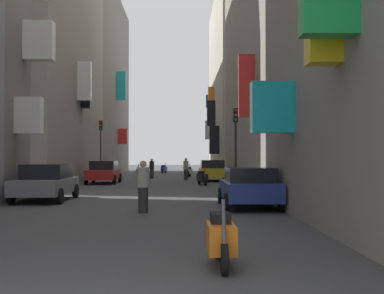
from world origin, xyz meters
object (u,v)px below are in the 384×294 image
Objects in this scene: parked_car_red at (104,172)px; traffic_light_far_corner at (101,139)px; scooter_black at (202,177)px; scooter_white at (189,171)px; pedestrian_near_left at (143,187)px; parked_car_yellow at (212,170)px; scooter_silver at (139,172)px; pedestrian_near_right at (186,169)px; scooter_orange at (221,238)px; traffic_light_near_corner at (236,134)px; parked_car_blue at (249,186)px; scooter_blue at (164,169)px; parked_car_grey at (46,182)px; pedestrian_crossing at (152,169)px.

parked_car_red is 6.57m from traffic_light_far_corner.
scooter_black and scooter_white have the same top height.
pedestrian_near_left is at bearing -93.67° from scooter_white.
parked_car_yellow is 2.39× the size of scooter_silver.
pedestrian_near_right reaches higher than parked_car_yellow.
traffic_light_near_corner is at bearing 83.50° from scooter_orange.
parked_car_red is 17.80m from parked_car_blue.
parked_car_blue is at bearing -89.32° from parked_car_yellow.
parked_car_yellow is 9.27m from traffic_light_far_corner.
traffic_light_far_corner reaches higher than scooter_white.
pedestrian_near_left is at bearing -156.54° from parked_car_blue.
scooter_black is 1.17× the size of pedestrian_near_left.
scooter_blue is 10.24m from scooter_silver.
traffic_light_near_corner is 15.49m from traffic_light_far_corner.
parked_car_blue reaches higher than scooter_white.
parked_car_yellow is 17.08m from scooter_blue.
pedestrian_near_right reaches higher than scooter_blue.
pedestrian_near_right is (1.49, 22.42, -0.00)m from pedestrian_near_left.
pedestrian_near_left is at bearing -99.20° from parked_car_yellow.
parked_car_red reaches higher than parked_car_blue.
parked_car_yellow is 8.71m from scooter_silver.
scooter_silver is (-1.72, -10.09, -0.00)m from scooter_blue.
traffic_light_far_corner reaches higher than parked_car_yellow.
pedestrian_near_left is (-1.81, -28.16, 0.36)m from scooter_white.
scooter_white is at bearing 12.64° from scooter_silver.
traffic_light_far_corner is at bearing -107.95° from scooter_blue.
scooter_blue is (-2.59, 45.38, 0.00)m from scooter_orange.
traffic_light_far_corner is at bearing -147.31° from scooter_white.
scooter_white is 1.17× the size of pedestrian_near_right.
parked_car_grey is 2.23× the size of scooter_black.
pedestrian_crossing is at bearing 138.60° from parked_car_yellow.
parked_car_red is at bearing 141.34° from traffic_light_near_corner.
parked_car_grey is 1.05× the size of parked_car_blue.
parked_car_yellow reaches higher than scooter_silver.
pedestrian_crossing is at bearing -63.88° from scooter_silver.
scooter_blue is at bearing 91.08° from pedestrian_near_left.
parked_car_grey is 2.42× the size of scooter_blue.
parked_car_red is 7.20m from pedestrian_near_right.
parked_car_yellow is at bearing 22.54° from parked_car_red.
pedestrian_crossing reaches higher than parked_car_red.
scooter_black is at bearing -87.01° from scooter_white.
traffic_light_far_corner is at bearing 168.71° from pedestrian_near_right.
pedestrian_crossing reaches higher than scooter_blue.
parked_car_yellow is at bearing 80.80° from pedestrian_near_left.
scooter_white is at bearing 75.66° from parked_car_grey.
parked_car_yellow is 5.15m from scooter_black.
pedestrian_near_right reaches higher than pedestrian_crossing.
pedestrian_near_right reaches higher than scooter_black.
parked_car_blue reaches higher than scooter_black.
parked_car_red is at bearing -118.72° from scooter_white.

